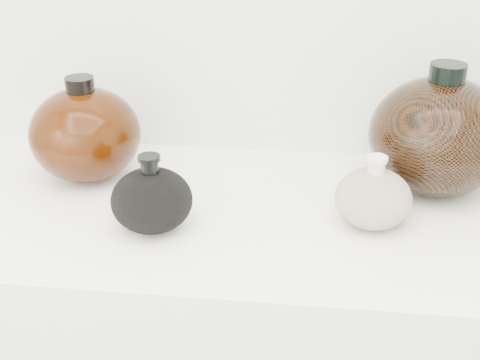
# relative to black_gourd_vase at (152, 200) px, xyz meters

# --- Properties ---
(room) EXTENTS (3.04, 2.42, 2.64)m
(room) POSITION_rel_black_gourd_vase_xyz_m (0.17, -0.60, 0.35)
(room) COLOR slate
(room) RESTS_ON ground
(black_gourd_vase) EXTENTS (0.13, 0.13, 0.13)m
(black_gourd_vase) POSITION_rel_black_gourd_vase_xyz_m (0.00, 0.00, 0.00)
(black_gourd_vase) COLOR black
(black_gourd_vase) RESTS_ON display_counter
(cream_gourd_vase) EXTENTS (0.15, 0.15, 0.12)m
(cream_gourd_vase) POSITION_rel_black_gourd_vase_xyz_m (0.34, 0.05, -0.00)
(cream_gourd_vase) COLOR beige
(cream_gourd_vase) RESTS_ON display_counter
(left_round_pot) EXTENTS (0.23, 0.23, 0.19)m
(left_round_pot) POSITION_rel_black_gourd_vase_xyz_m (-0.16, 0.17, 0.03)
(left_round_pot) COLOR black
(left_round_pot) RESTS_ON display_counter
(right_round_pot) EXTENTS (0.28, 0.28, 0.23)m
(right_round_pot) POSITION_rel_black_gourd_vase_xyz_m (0.46, 0.19, 0.05)
(right_round_pot) COLOR black
(right_round_pot) RESTS_ON display_counter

